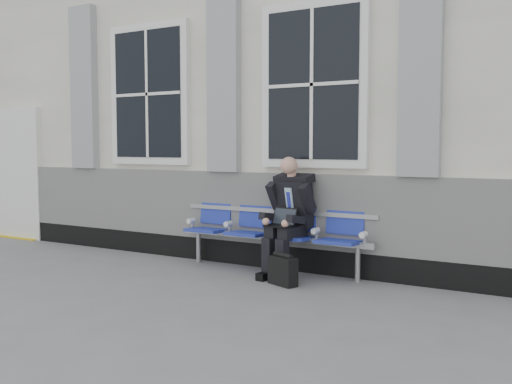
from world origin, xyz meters
The scene contains 5 objects.
ground centered at (0.00, 0.00, 0.00)m, with size 70.00×70.00×0.00m, color slate.
station_building centered at (-0.02, 3.47, 2.22)m, with size 14.40×4.40×4.49m.
bench centered at (-0.12, 1.32, 0.55)m, with size 2.60×0.47×0.91m.
businessman centered at (0.16, 1.19, 0.76)m, with size 0.59×0.79×1.41m.
briefcase centered at (0.32, 0.74, 0.16)m, with size 0.38×0.26×0.36m.
Camera 1 is at (3.14, -4.77, 1.53)m, focal length 40.00 mm.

